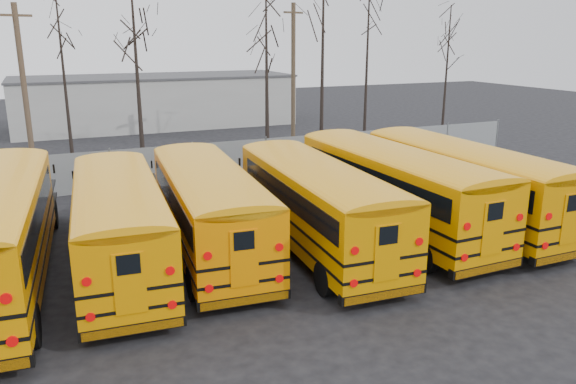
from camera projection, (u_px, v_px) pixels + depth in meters
name	position (u px, v px, depth m)	size (l,w,h in m)	color
ground	(287.00, 268.00, 18.14)	(120.00, 120.00, 0.00)	black
fence	(193.00, 163.00, 28.46)	(40.00, 0.04, 2.00)	gray
distant_building	(156.00, 101.00, 46.62)	(22.00, 8.00, 4.00)	#ADADA8
bus_b	(118.00, 216.00, 17.50)	(3.33, 11.12, 3.07)	black
bus_c	(207.00, 201.00, 19.00)	(3.45, 11.28, 3.11)	black
bus_d	(314.00, 198.00, 19.33)	(3.25, 11.41, 3.16)	black
bus_e	(391.00, 182.00, 21.06)	(2.91, 11.86, 3.30)	black
bus_f	(460.00, 177.00, 21.98)	(2.71, 11.70, 3.27)	black
utility_pole_left	(25.00, 94.00, 27.31)	(1.48, 0.70, 8.76)	brown
utility_pole_right	(293.00, 74.00, 37.76)	(1.61, 0.67, 9.35)	#4C3C2B
tree_1	(65.00, 87.00, 28.94)	(0.26, 0.26, 9.39)	black
tree_2	(138.00, 81.00, 29.42)	(0.26, 0.26, 9.97)	black
tree_3	(267.00, 82.00, 32.23)	(0.26, 0.26, 9.41)	black
tree_4	(323.00, 56.00, 34.04)	(0.26, 0.26, 12.12)	black
tree_5	(367.00, 58.00, 37.35)	(0.26, 0.26, 11.69)	black
tree_6	(446.00, 78.00, 37.11)	(0.26, 0.26, 9.16)	black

